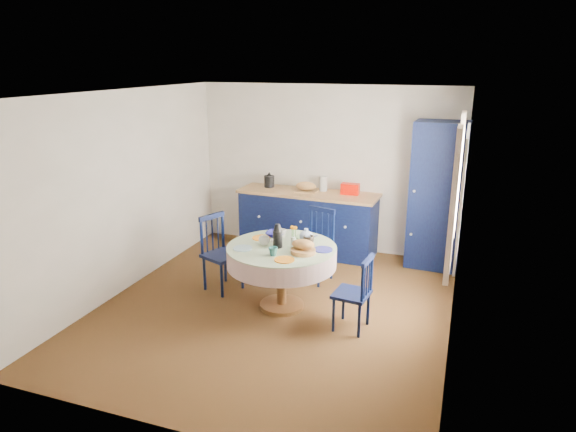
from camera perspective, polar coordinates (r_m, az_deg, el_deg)
name	(u,v)px	position (r m, az deg, el deg)	size (l,w,h in m)	color
floor	(275,307)	(6.22, -1.51, -10.12)	(4.50, 4.50, 0.00)	black
ceiling	(273,93)	(5.55, -1.71, 13.52)	(4.50, 4.50, 0.00)	white
wall_back	(327,169)	(7.85, 4.32, 5.26)	(4.00, 0.02, 2.50)	white
wall_left	(124,192)	(6.72, -17.74, 2.53)	(0.02, 4.50, 2.50)	white
wall_right	(460,225)	(5.41, 18.60, -0.97)	(0.02, 4.50, 2.50)	white
window	(459,191)	(5.62, 18.48, 2.63)	(0.10, 1.74, 1.45)	white
kitchen_counter	(308,221)	(7.82, 2.23, -0.54)	(2.14, 0.75, 1.18)	black
pantry_cabinet	(437,196)	(7.40, 16.26, 2.15)	(0.75, 0.56, 2.06)	black
dining_table	(282,256)	(5.97, -0.63, -4.52)	(1.27, 1.27, 1.05)	brown
chair_left	(221,252)	(6.58, -7.51, -4.03)	(0.55, 0.56, 0.97)	black
chair_far	(316,244)	(6.82, 3.12, -3.18)	(0.53, 0.51, 0.97)	black
chair_right	(355,293)	(5.63, 7.45, -8.44)	(0.40, 0.42, 0.85)	black
mug_a	(264,241)	(5.96, -2.66, -2.77)	(0.13, 0.13, 0.10)	silver
mug_b	(273,251)	(5.64, -1.66, -3.95)	(0.10, 0.10, 0.10)	#2C6D6A
mug_c	(309,240)	(5.99, 2.30, -2.68)	(0.13, 0.13, 0.10)	black
mug_d	(282,233)	(6.21, -0.70, -1.95)	(0.11, 0.11, 0.10)	silver
cobalt_bowl	(276,234)	(6.25, -1.37, -2.04)	(0.24, 0.24, 0.06)	#0B0C66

